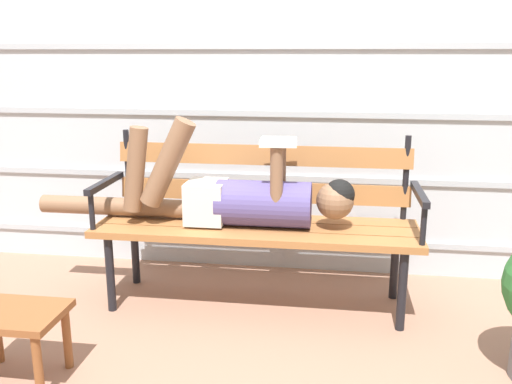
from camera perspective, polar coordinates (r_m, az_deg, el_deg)
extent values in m
plane|color=#936B56|center=(2.92, -0.42, -12.66)|extent=(12.00, 12.00, 0.00)
cube|color=#B2BCC6|center=(3.31, 1.42, 11.47)|extent=(4.11, 0.06, 2.32)
cube|color=#A3ADB7|center=(3.46, 1.25, -4.76)|extent=(4.11, 0.02, 0.04)
cube|color=#A3ADB7|center=(3.35, 1.29, 1.50)|extent=(4.11, 0.02, 0.04)
cube|color=#A3ADB7|center=(3.29, 1.33, 8.08)|extent=(4.11, 0.02, 0.04)
cube|color=#A3ADB7|center=(3.27, 1.37, 14.83)|extent=(4.11, 0.02, 0.04)
cube|color=#9E6638|center=(2.74, -0.47, -4.81)|extent=(1.68, 0.15, 0.04)
cube|color=#9E6638|center=(2.89, 0.00, -3.81)|extent=(1.68, 0.15, 0.04)
cube|color=#9E6638|center=(3.04, 0.42, -2.90)|extent=(1.68, 0.15, 0.04)
cube|color=#9E6638|center=(3.07, 0.61, 0.04)|extent=(1.61, 0.05, 0.11)
cube|color=#9E6638|center=(3.02, 0.62, 3.83)|extent=(1.61, 0.05, 0.11)
cylinder|color=black|center=(3.24, -13.07, 2.29)|extent=(0.03, 0.03, 0.45)
cylinder|color=black|center=(3.04, 15.18, 1.41)|extent=(0.03, 0.03, 0.45)
cylinder|color=black|center=(2.99, -14.80, -8.16)|extent=(0.04, 0.04, 0.41)
cylinder|color=black|center=(2.79, 14.84, -9.83)|extent=(0.04, 0.04, 0.41)
cylinder|color=black|center=(3.31, -12.37, -5.83)|extent=(0.04, 0.04, 0.41)
cylinder|color=black|center=(3.13, 14.11, -7.12)|extent=(0.04, 0.04, 0.41)
cube|color=black|center=(3.05, -15.32, 0.90)|extent=(0.04, 0.44, 0.03)
cylinder|color=black|center=(2.91, -16.59, -1.84)|extent=(0.03, 0.03, 0.20)
cube|color=black|center=(2.83, 16.52, -0.19)|extent=(0.04, 0.44, 0.03)
cylinder|color=black|center=(2.69, 16.90, -3.22)|extent=(0.03, 0.03, 0.20)
cylinder|color=#514784|center=(2.84, 0.81, -1.22)|extent=(0.48, 0.24, 0.24)
cube|color=silver|center=(2.90, -5.12, -0.98)|extent=(0.20, 0.23, 0.21)
sphere|color=brown|center=(2.81, 8.15, -0.90)|extent=(0.19, 0.19, 0.19)
sphere|color=black|center=(2.81, 8.58, -0.26)|extent=(0.16, 0.16, 0.16)
cylinder|color=brown|center=(2.84, -9.10, 3.00)|extent=(0.31, 0.11, 0.47)
cylinder|color=brown|center=(2.90, -12.31, 2.30)|extent=(0.15, 0.09, 0.45)
cylinder|color=brown|center=(3.12, -14.07, -1.45)|extent=(0.87, 0.10, 0.10)
cylinder|color=brown|center=(2.72, 2.13, 1.41)|extent=(0.06, 0.06, 0.31)
cylinder|color=brown|center=(2.88, 2.47, 2.11)|extent=(0.06, 0.06, 0.31)
cube|color=silver|center=(2.77, 2.34, 5.19)|extent=(0.20, 0.26, 0.04)
cube|color=brown|center=(2.48, -23.84, -11.47)|extent=(0.40, 0.29, 0.03)
cylinder|color=brown|center=(2.39, -21.55, -16.51)|extent=(0.04, 0.04, 0.28)
cylinder|color=brown|center=(2.56, -18.91, -14.00)|extent=(0.04, 0.04, 0.28)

